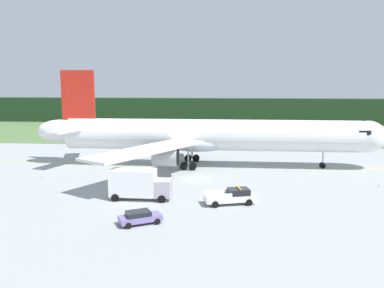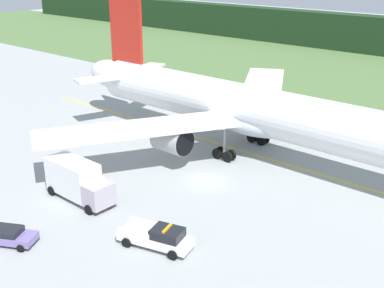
{
  "view_description": "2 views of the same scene",
  "coord_description": "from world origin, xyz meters",
  "px_view_note": "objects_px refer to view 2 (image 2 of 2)",
  "views": [
    {
      "loc": [
        4.44,
        -54.97,
        13.9
      ],
      "look_at": [
        -1.37,
        7.66,
        3.84
      ],
      "focal_mm": 36.66,
      "sensor_mm": 36.0,
      "label": 1
    },
    {
      "loc": [
        27.85,
        -33.71,
        20.73
      ],
      "look_at": [
        0.43,
        -2.31,
        4.64
      ],
      "focal_mm": 45.53,
      "sensor_mm": 36.0,
      "label": 2
    }
  ],
  "objects_px": {
    "catering_truck": "(78,180)",
    "airliner": "(263,113)",
    "staff_car": "(8,235)",
    "ops_pickup_truck": "(158,237)"
  },
  "relations": [
    {
      "from": "catering_truck",
      "to": "staff_car",
      "type": "distance_m",
      "value": 8.37
    },
    {
      "from": "airliner",
      "to": "ops_pickup_truck",
      "type": "height_order",
      "value": "airliner"
    },
    {
      "from": "catering_truck",
      "to": "airliner",
      "type": "bearing_deg",
      "value": 70.42
    },
    {
      "from": "ops_pickup_truck",
      "to": "catering_truck",
      "type": "xyz_separation_m",
      "value": [
        -11.04,
        0.88,
        0.99
      ]
    },
    {
      "from": "airliner",
      "to": "catering_truck",
      "type": "height_order",
      "value": "airliner"
    },
    {
      "from": "airliner",
      "to": "catering_truck",
      "type": "relative_size",
      "value": 7.86
    },
    {
      "from": "ops_pickup_truck",
      "to": "catering_truck",
      "type": "height_order",
      "value": "catering_truck"
    },
    {
      "from": "catering_truck",
      "to": "staff_car",
      "type": "height_order",
      "value": "catering_truck"
    },
    {
      "from": "airliner",
      "to": "catering_truck",
      "type": "xyz_separation_m",
      "value": [
        -6.91,
        -19.43,
        -3.21
      ]
    },
    {
      "from": "staff_car",
      "to": "airliner",
      "type": "bearing_deg",
      "value": 79.76
    }
  ]
}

